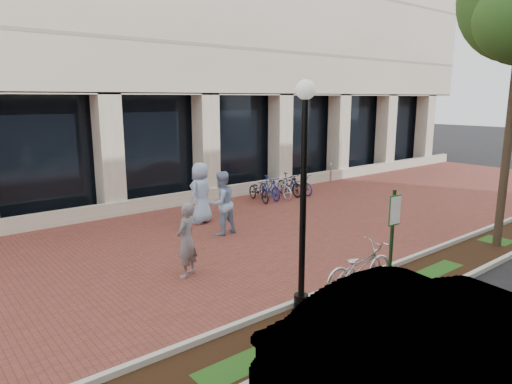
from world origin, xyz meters
TOP-DOWN VIEW (x-y plane):
  - ground at (0.00, 0.00)m, footprint 120.00×120.00m
  - brick_plaza at (0.00, 0.00)m, footprint 40.00×9.00m
  - planting_strip at (0.00, -5.25)m, footprint 40.00×1.50m
  - curb_plaza_side at (0.00, -4.50)m, footprint 40.00×0.12m
  - curb_street_side at (0.00, -6.00)m, footprint 40.00×0.12m
  - parking_sign at (-0.30, -5.45)m, footprint 0.34×0.07m
  - lamppost at (-2.06, -4.66)m, footprint 0.36×0.36m
  - locked_bicycle at (-0.46, -4.78)m, footprint 1.97×0.79m
  - pedestrian_left at (-2.92, -1.79)m, footprint 0.76×0.68m
  - pedestrian_mid at (-0.40, 0.43)m, footprint 1.00×0.82m
  - pedestrian_right at (-0.18, 1.92)m, footprint 1.15×0.95m
  - bollard at (8.47, 4.00)m, footprint 0.12×0.12m
  - bike_rack_cluster at (4.42, 3.16)m, footprint 2.95×1.73m
  - sedan_near_curb at (-2.44, -7.53)m, footprint 4.99×2.29m

SIDE VIEW (x-z plane):
  - ground at x=0.00m, z-range 0.00..0.00m
  - brick_plaza at x=0.00m, z-range 0.00..0.01m
  - planting_strip at x=0.00m, z-range 0.00..0.01m
  - curb_plaza_side at x=0.00m, z-range 0.00..0.12m
  - curb_street_side at x=0.00m, z-range 0.00..0.12m
  - bike_rack_cluster at x=4.42m, z-range -0.03..0.93m
  - bollard at x=8.47m, z-range 0.01..0.99m
  - locked_bicycle at x=-0.46m, z-range 0.00..1.02m
  - sedan_near_curb at x=-2.44m, z-range 0.00..1.59m
  - pedestrian_left at x=-2.92m, z-range 0.00..1.75m
  - pedestrian_mid at x=-0.40m, z-range 0.00..1.92m
  - pedestrian_right at x=-0.18m, z-range 0.00..2.00m
  - parking_sign at x=-0.30m, z-range 0.32..2.60m
  - lamppost at x=-2.06m, z-range 0.28..4.66m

